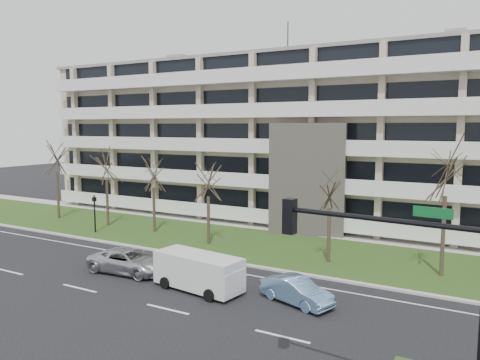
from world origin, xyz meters
The scene contains 17 objects.
ground centered at (0.00, 0.00, 0.00)m, with size 160.00×160.00×0.00m, color black.
grass_verge centered at (0.00, 13.00, 0.03)m, with size 90.00×10.00×0.06m, color #2A4416.
curb centered at (0.00, 8.00, 0.06)m, with size 90.00×0.35×0.12m, color #B2B2AD.
sidewalk centered at (0.00, 18.50, 0.04)m, with size 90.00×2.00×0.08m, color #B2B2AD.
lane_edge_line centered at (0.00, 6.50, 0.01)m, with size 90.00×0.12×0.01m, color white.
apartment_building centered at (-0.01, 25.32, 7.61)m, with size 60.50×15.10×18.75m.
silver_pickup centered at (-5.53, 3.42, 0.71)m, with size 2.35×5.09×1.42m, color silver.
blue_sedan centered at (5.10, 3.73, 0.64)m, with size 1.36×3.91×1.29m, color #7DA8D9.
white_van centered at (-0.15, 2.94, 1.16)m, with size 5.22×2.58×1.94m.
traffic_signal centered at (11.55, -4.52, 4.33)m, with size 5.77×0.85×6.69m.
pedestrian_signal centered at (-15.28, 10.00, 1.99)m, with size 0.30×0.24×3.12m.
tree_0 centered at (-22.87, 12.66, 6.26)m, with size 4.03×4.03×8.05m.
tree_1 centered at (-16.41, 12.56, 5.68)m, with size 3.66×3.66×7.31m.
tree_2 centered at (-11.27, 12.67, 5.15)m, with size 3.31×3.31×6.63m.
tree_3 centered at (-5.04, 11.36, 4.99)m, with size 3.21×3.21×6.43m.
tree_4 centered at (4.21, 11.26, 4.95)m, with size 3.19×3.19×6.38m.
tree_5 centered at (10.89, 11.76, 6.60)m, with size 4.24×4.24×8.49m.
Camera 1 is at (13.57, -17.12, 8.73)m, focal length 35.00 mm.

